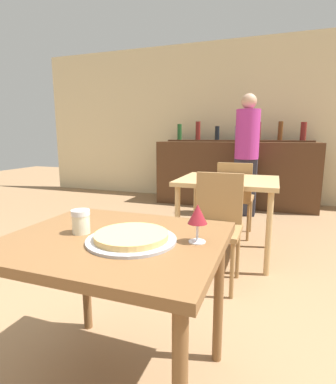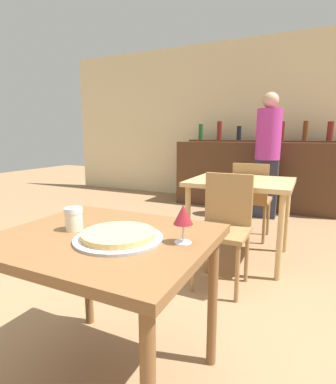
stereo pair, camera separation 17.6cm
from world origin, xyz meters
The scene contains 11 objects.
wall_back centered at (0.00, 4.50, 1.40)m, with size 8.00×0.05×2.80m.
dining_table_near centered at (0.00, 0.00, 0.65)m, with size 0.92×0.78×0.75m.
dining_table_far centered at (0.22, 1.79, 0.67)m, with size 0.92×0.79×0.77m.
bar_counter centered at (0.00, 3.99, 0.53)m, with size 2.60×0.56×1.07m.
bar_back_shelf centered at (0.01, 4.13, 1.15)m, with size 2.39×0.24×0.34m.
chair_far_side_front centered at (0.22, 1.22, 0.51)m, with size 0.40×0.40×0.88m.
chair_far_side_back centered at (0.22, 2.35, 0.51)m, with size 0.40×0.40×0.88m.
pizza_tray centered at (0.10, -0.03, 0.76)m, with size 0.37×0.37×0.04m.
cheese_shaker centered at (-0.16, -0.01, 0.80)m, with size 0.08×0.08×0.11m.
person_standing centered at (0.23, 3.41, 0.95)m, with size 0.34×0.34×1.75m.
wine_glass centered at (0.35, 0.06, 0.86)m, with size 0.08×0.08×0.16m.
Camera 1 is at (0.63, -1.08, 1.18)m, focal length 28.00 mm.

